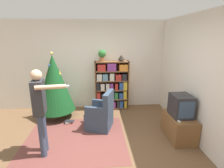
{
  "coord_description": "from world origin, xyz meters",
  "views": [
    {
      "loc": [
        0.07,
        -2.94,
        2.12
      ],
      "look_at": [
        0.4,
        1.01,
        1.05
      ],
      "focal_mm": 28.0,
      "sensor_mm": 36.0,
      "label": 1
    }
  ],
  "objects_px": {
    "potted_plant": "(102,55)",
    "television": "(181,106)",
    "armchair": "(101,115)",
    "standing_person": "(40,106)",
    "table_lamp": "(121,58)",
    "bookshelf": "(112,85)",
    "christmas_tree": "(54,83)"
  },
  "relations": [
    {
      "from": "potted_plant",
      "to": "television",
      "type": "bearing_deg",
      "value": -47.85
    },
    {
      "from": "armchair",
      "to": "potted_plant",
      "type": "xyz_separation_m",
      "value": [
        0.08,
        1.19,
        1.31
      ]
    },
    {
      "from": "standing_person",
      "to": "table_lamp",
      "type": "bearing_deg",
      "value": 133.92
    },
    {
      "from": "bookshelf",
      "to": "table_lamp",
      "type": "relative_size",
      "value": 7.22
    },
    {
      "from": "armchair",
      "to": "table_lamp",
      "type": "height_order",
      "value": "table_lamp"
    },
    {
      "from": "table_lamp",
      "to": "armchair",
      "type": "bearing_deg",
      "value": -117.82
    },
    {
      "from": "television",
      "to": "standing_person",
      "type": "height_order",
      "value": "standing_person"
    },
    {
      "from": "armchair",
      "to": "potted_plant",
      "type": "relative_size",
      "value": 2.8
    },
    {
      "from": "bookshelf",
      "to": "television",
      "type": "bearing_deg",
      "value": -53.23
    },
    {
      "from": "standing_person",
      "to": "potted_plant",
      "type": "bearing_deg",
      "value": 144.39
    },
    {
      "from": "television",
      "to": "potted_plant",
      "type": "xyz_separation_m",
      "value": [
        -1.58,
        1.75,
        0.89
      ]
    },
    {
      "from": "potted_plant",
      "to": "bookshelf",
      "type": "bearing_deg",
      "value": -2.06
    },
    {
      "from": "christmas_tree",
      "to": "standing_person",
      "type": "bearing_deg",
      "value": -85.66
    },
    {
      "from": "christmas_tree",
      "to": "armchair",
      "type": "distance_m",
      "value": 1.51
    },
    {
      "from": "armchair",
      "to": "standing_person",
      "type": "height_order",
      "value": "standing_person"
    },
    {
      "from": "television",
      "to": "armchair",
      "type": "relative_size",
      "value": 0.52
    },
    {
      "from": "television",
      "to": "christmas_tree",
      "type": "bearing_deg",
      "value": 156.46
    },
    {
      "from": "armchair",
      "to": "television",
      "type": "bearing_deg",
      "value": 89.92
    },
    {
      "from": "television",
      "to": "christmas_tree",
      "type": "relative_size",
      "value": 0.27
    },
    {
      "from": "bookshelf",
      "to": "armchair",
      "type": "bearing_deg",
      "value": -106.89
    },
    {
      "from": "armchair",
      "to": "table_lamp",
      "type": "distance_m",
      "value": 1.82
    },
    {
      "from": "christmas_tree",
      "to": "standing_person",
      "type": "relative_size",
      "value": 1.1
    },
    {
      "from": "christmas_tree",
      "to": "television",
      "type": "bearing_deg",
      "value": -23.54
    },
    {
      "from": "potted_plant",
      "to": "table_lamp",
      "type": "relative_size",
      "value": 1.64
    },
    {
      "from": "television",
      "to": "christmas_tree",
      "type": "xyz_separation_m",
      "value": [
        -2.84,
        1.24,
        0.21
      ]
    },
    {
      "from": "armchair",
      "to": "standing_person",
      "type": "distance_m",
      "value": 1.51
    },
    {
      "from": "television",
      "to": "potted_plant",
      "type": "distance_m",
      "value": 2.52
    },
    {
      "from": "standing_person",
      "to": "potted_plant",
      "type": "height_order",
      "value": "potted_plant"
    },
    {
      "from": "armchair",
      "to": "potted_plant",
      "type": "bearing_deg",
      "value": -165.29
    },
    {
      "from": "christmas_tree",
      "to": "armchair",
      "type": "relative_size",
      "value": 1.92
    },
    {
      "from": "armchair",
      "to": "potted_plant",
      "type": "distance_m",
      "value": 1.78
    },
    {
      "from": "television",
      "to": "potted_plant",
      "type": "height_order",
      "value": "potted_plant"
    }
  ]
}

